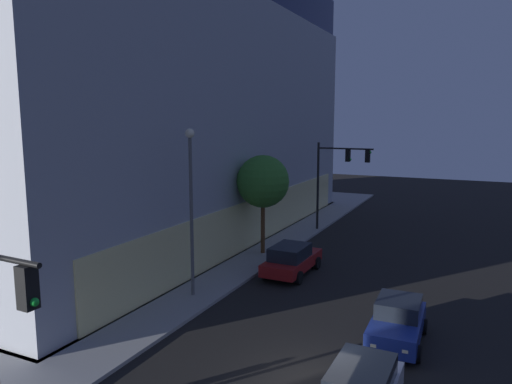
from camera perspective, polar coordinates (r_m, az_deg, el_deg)
modern_building at (r=37.18m, az=-14.13°, el=10.37°), size 36.34×20.44×19.70m
traffic_light_far_corner at (r=36.00m, az=9.71°, el=2.72°), size 0.37×4.23×6.62m
street_lamp_sidewalk at (r=22.32m, az=-7.77°, el=-0.01°), size 0.44×0.44×7.89m
sidewalk_tree at (r=29.46m, az=0.84°, el=1.24°), size 3.26×3.26×6.16m
car_blue at (r=19.60m, az=16.52°, el=-14.59°), size 4.07×2.09×1.64m
car_red at (r=26.54m, az=4.26°, el=-7.99°), size 4.69×2.20×1.68m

